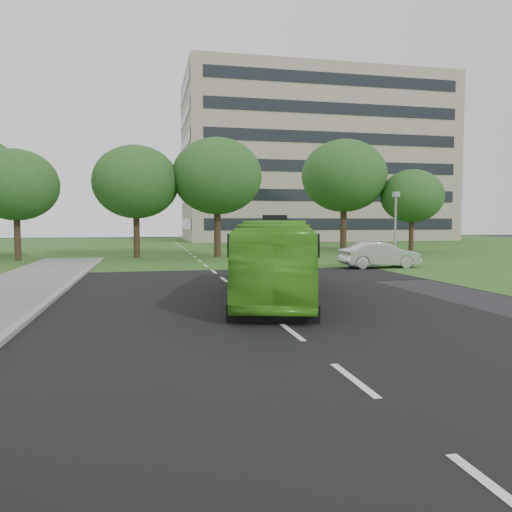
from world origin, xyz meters
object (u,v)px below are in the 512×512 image
(office_building, at_px, (312,161))
(tree_park_a, at_px, (16,185))
(bus, at_px, (275,260))
(sedan, at_px, (379,255))
(tree_park_b, at_px, (136,182))
(tree_park_c, at_px, (217,176))
(tree_park_e, at_px, (412,196))
(tree_park_d, at_px, (344,176))
(camera_pole, at_px, (395,218))

(office_building, height_order, tree_park_a, office_building)
(office_building, xyz_separation_m, bus, (-20.96, -58.19, -11.03))
(sedan, bearing_deg, tree_park_a, 64.47)
(tree_park_b, distance_m, sedan, 19.75)
(tree_park_c, xyz_separation_m, sedan, (8.59, -11.44, -5.68))
(tree_park_c, bearing_deg, tree_park_b, 176.43)
(tree_park_e, relative_size, bus, 0.73)
(tree_park_b, height_order, sedan, tree_park_b)
(tree_park_a, relative_size, tree_park_b, 0.92)
(tree_park_d, bearing_deg, tree_park_a, -169.93)
(office_building, bearing_deg, bus, -109.81)
(tree_park_c, height_order, camera_pole, tree_park_c)
(office_building, relative_size, camera_pole, 8.32)
(tree_park_c, relative_size, sedan, 1.94)
(tree_park_e, distance_m, sedan, 17.28)
(tree_park_e, bearing_deg, tree_park_b, -176.07)
(tree_park_b, height_order, camera_pole, tree_park_b)
(bus, bearing_deg, camera_pole, 61.59)
(tree_park_c, bearing_deg, bus, -92.12)
(tree_park_d, relative_size, bus, 1.00)
(tree_park_d, height_order, tree_park_e, tree_park_d)
(tree_park_c, distance_m, tree_park_d, 13.36)
(tree_park_a, bearing_deg, tree_park_d, 10.07)
(tree_park_d, bearing_deg, tree_park_c, -160.87)
(office_building, xyz_separation_m, tree_park_a, (-35.03, -36.76, -6.96))
(tree_park_a, xyz_separation_m, tree_park_b, (8.52, 0.91, 0.42))
(tree_park_d, xyz_separation_m, tree_park_e, (5.78, -2.27, -1.94))
(tree_park_c, bearing_deg, tree_park_d, 19.13)
(tree_park_d, height_order, sedan, tree_park_d)
(office_building, xyz_separation_m, tree_park_b, (-26.51, -35.85, -6.54))
(office_building, bearing_deg, tree_park_d, -103.31)
(sedan, bearing_deg, tree_park_c, 36.33)
(tree_park_d, bearing_deg, office_building, 76.69)
(tree_park_b, distance_m, camera_pole, 19.93)
(office_building, relative_size, bus, 3.81)
(tree_park_c, xyz_separation_m, tree_park_e, (18.38, 2.10, -1.28))
(tree_park_b, xyz_separation_m, camera_pole, (16.70, -10.49, -2.85))
(office_building, bearing_deg, tree_park_b, -126.48)
(office_building, height_order, tree_park_c, office_building)
(tree_park_a, relative_size, camera_pole, 1.70)
(tree_park_d, distance_m, bus, 30.08)
(tree_park_b, distance_m, tree_park_d, 19.42)
(tree_park_d, bearing_deg, sedan, -104.26)
(office_building, bearing_deg, camera_pole, -101.95)
(tree_park_b, bearing_deg, tree_park_c, -3.57)
(tree_park_c, bearing_deg, tree_park_a, -178.03)
(tree_park_b, xyz_separation_m, tree_park_d, (18.97, 3.98, 1.19))
(tree_park_d, bearing_deg, tree_park_e, -21.47)
(tree_park_a, bearing_deg, tree_park_c, 1.97)
(bus, bearing_deg, tree_park_b, 118.82)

